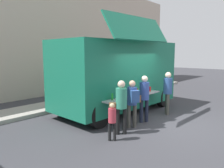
# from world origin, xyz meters

# --- Properties ---
(ground_plane) EXTENTS (60.00, 60.00, 0.00)m
(ground_plane) POSITION_xyz_m (0.00, 0.00, 0.00)
(ground_plane) COLOR #38383D
(food_truck_main) EXTENTS (5.66, 3.10, 3.84)m
(food_truck_main) POSITION_xyz_m (0.20, 2.49, 1.62)
(food_truck_main) COLOR #187253
(food_truck_main) RESTS_ON ground
(trash_bin) EXTENTS (0.60, 0.60, 0.87)m
(trash_bin) POSITION_xyz_m (4.70, 4.81, 0.44)
(trash_bin) COLOR #2C5E36
(trash_bin) RESTS_ON ground
(customer_front_ordering) EXTENTS (0.55, 0.40, 1.70)m
(customer_front_ordering) POSITION_xyz_m (-0.41, 0.76, 1.01)
(customer_front_ordering) COLOR #1D2336
(customer_front_ordering) RESTS_ON ground
(customer_mid_with_backpack) EXTENTS (0.46, 0.52, 1.60)m
(customer_mid_with_backpack) POSITION_xyz_m (-1.19, 0.70, 0.98)
(customer_mid_with_backpack) COLOR #4B4941
(customer_mid_with_backpack) RESTS_ON ground
(customer_rear_waiting) EXTENTS (0.49, 0.48, 1.68)m
(customer_rear_waiting) POSITION_xyz_m (-1.90, 0.62, 1.00)
(customer_rear_waiting) COLOR black
(customer_rear_waiting) RESTS_ON ground
(customer_extra_browsing) EXTENTS (0.35, 0.35, 1.74)m
(customer_extra_browsing) POSITION_xyz_m (1.15, 0.62, 1.04)
(customer_extra_browsing) COLOR #48483F
(customer_extra_browsing) RESTS_ON ground
(child_near_queue) EXTENTS (0.23, 0.23, 1.11)m
(child_near_queue) POSITION_xyz_m (-2.47, 0.47, 0.66)
(child_near_queue) COLOR black
(child_near_queue) RESTS_ON ground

